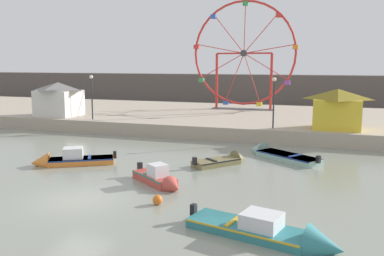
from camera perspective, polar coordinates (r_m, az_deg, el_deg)
name	(u,v)px	position (r m, az deg, el deg)	size (l,w,h in m)	color
ground_plane	(79,199)	(19.84, -15.28, -9.45)	(240.00, 240.00, 0.00)	gray
quay_promenade	(220,118)	(42.60, 3.86, 1.38)	(110.00, 19.39, 1.11)	tan
distant_town_skyline	(258,89)	(65.09, 9.09, 5.36)	(140.00, 3.00, 4.40)	#564C47
motorboat_seafoam	(274,154)	(27.94, 11.30, -3.52)	(5.31, 4.25, 1.34)	#93BCAD
motorboat_orange_hull	(66,160)	(26.44, -16.94, -4.25)	(4.85, 3.55, 1.46)	orange
motorboat_olive_wood	(226,161)	(25.64, 4.67, -4.50)	(3.23, 3.63, 1.12)	olive
motorboat_teal_painted	(277,234)	(15.16, 11.71, -14.15)	(5.85, 2.73, 1.40)	teal
motorboat_faded_red	(160,179)	(21.20, -4.46, -7.04)	(3.62, 3.03, 1.33)	#B24238
ferris_wheel_red_frame	(244,55)	(45.74, 7.18, 9.93)	(11.38, 1.20, 11.71)	red
carnival_booth_white_ticket	(59,98)	(41.95, -17.94, 3.92)	(4.35, 3.59, 3.23)	silver
carnival_booth_yellow_awning	(337,108)	(33.66, 19.39, 2.59)	(3.82, 3.15, 3.10)	yellow
promenade_lamp_near	(274,95)	(32.64, 11.24, 4.47)	(0.32, 0.32, 3.96)	#2D2D33
promenade_lamp_far	(92,91)	(38.26, -13.69, 5.04)	(0.32, 0.32, 3.98)	#2D2D33
mooring_buoy_orange	(157,200)	(18.44, -4.79, -9.85)	(0.44, 0.44, 0.44)	orange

